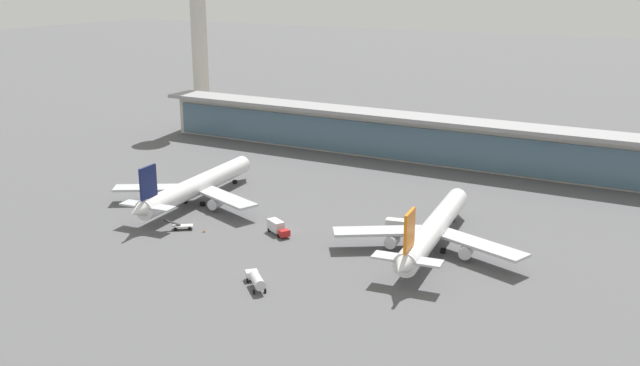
{
  "coord_description": "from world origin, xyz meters",
  "views": [
    {
      "loc": [
        88.07,
        -137.78,
        59.23
      ],
      "look_at": [
        0.0,
        19.51,
        6.92
      ],
      "focal_mm": 40.87,
      "sensor_mm": 36.0,
      "label": 1
    }
  ],
  "objects_px": {
    "airliner_left_stand": "(196,186)",
    "service_truck_under_wing_red": "(277,227)",
    "airliner_centre_stand": "(433,229)",
    "service_truck_mid_apron_grey": "(399,225)",
    "service_truck_by_tail_white": "(256,279)",
    "service_truck_near_nose_white": "(182,226)",
    "safety_cone_alpha": "(204,231)",
    "control_tower": "(199,21)"
  },
  "relations": [
    {
      "from": "control_tower",
      "to": "safety_cone_alpha",
      "type": "height_order",
      "value": "control_tower"
    },
    {
      "from": "service_truck_under_wing_red",
      "to": "control_tower",
      "type": "relative_size",
      "value": 0.1
    },
    {
      "from": "control_tower",
      "to": "safety_cone_alpha",
      "type": "relative_size",
      "value": 107.63
    },
    {
      "from": "airliner_left_stand",
      "to": "airliner_centre_stand",
      "type": "xyz_separation_m",
      "value": [
        66.91,
        -1.01,
        0.0
      ]
    },
    {
      "from": "airliner_left_stand",
      "to": "service_truck_mid_apron_grey",
      "type": "bearing_deg",
      "value": 5.76
    },
    {
      "from": "airliner_centre_stand",
      "to": "airliner_left_stand",
      "type": "bearing_deg",
      "value": 179.14
    },
    {
      "from": "airliner_left_stand",
      "to": "safety_cone_alpha",
      "type": "height_order",
      "value": "airliner_left_stand"
    },
    {
      "from": "service_truck_mid_apron_grey",
      "to": "safety_cone_alpha",
      "type": "distance_m",
      "value": 46.25
    },
    {
      "from": "airliner_centre_stand",
      "to": "service_truck_mid_apron_grey",
      "type": "height_order",
      "value": "airliner_centre_stand"
    },
    {
      "from": "airliner_left_stand",
      "to": "service_truck_by_tail_white",
      "type": "distance_m",
      "value": 57.65
    },
    {
      "from": "airliner_left_stand",
      "to": "service_truck_mid_apron_grey",
      "type": "xyz_separation_m",
      "value": [
        55.98,
        5.65,
        -3.05
      ]
    },
    {
      "from": "service_truck_mid_apron_grey",
      "to": "service_truck_by_tail_white",
      "type": "relative_size",
      "value": 0.97
    },
    {
      "from": "safety_cone_alpha",
      "to": "airliner_centre_stand",
      "type": "bearing_deg",
      "value": 17.32
    },
    {
      "from": "service_truck_mid_apron_grey",
      "to": "safety_cone_alpha",
      "type": "relative_size",
      "value": 10.88
    },
    {
      "from": "airliner_centre_stand",
      "to": "control_tower",
      "type": "xyz_separation_m",
      "value": [
        -131.3,
        86.18,
        36.28
      ]
    },
    {
      "from": "service_truck_by_tail_white",
      "to": "service_truck_under_wing_red",
      "type": "bearing_deg",
      "value": 114.53
    },
    {
      "from": "airliner_centre_stand",
      "to": "service_truck_near_nose_white",
      "type": "xyz_separation_m",
      "value": [
        -57.02,
        -17.06,
        -3.93
      ]
    },
    {
      "from": "service_truck_near_nose_white",
      "to": "service_truck_mid_apron_grey",
      "type": "relative_size",
      "value": 0.83
    },
    {
      "from": "safety_cone_alpha",
      "to": "service_truck_under_wing_red",
      "type": "bearing_deg",
      "value": 25.42
    },
    {
      "from": "airliner_left_stand",
      "to": "service_truck_under_wing_red",
      "type": "height_order",
      "value": "airliner_left_stand"
    },
    {
      "from": "airliner_left_stand",
      "to": "airliner_centre_stand",
      "type": "distance_m",
      "value": 66.92
    },
    {
      "from": "airliner_left_stand",
      "to": "control_tower",
      "type": "xyz_separation_m",
      "value": [
        -64.39,
        85.17,
        36.28
      ]
    },
    {
      "from": "service_truck_under_wing_red",
      "to": "control_tower",
      "type": "distance_m",
      "value": 140.35
    },
    {
      "from": "airliner_centre_stand",
      "to": "service_truck_under_wing_red",
      "type": "relative_size",
      "value": 7.53
    },
    {
      "from": "airliner_left_stand",
      "to": "service_truck_mid_apron_grey",
      "type": "distance_m",
      "value": 56.34
    },
    {
      "from": "airliner_centre_stand",
      "to": "service_truck_near_nose_white",
      "type": "height_order",
      "value": "airliner_centre_stand"
    },
    {
      "from": "service_truck_under_wing_red",
      "to": "safety_cone_alpha",
      "type": "distance_m",
      "value": 17.6
    },
    {
      "from": "service_truck_near_nose_white",
      "to": "control_tower",
      "type": "distance_m",
      "value": 133.39
    },
    {
      "from": "airliner_left_stand",
      "to": "airliner_centre_stand",
      "type": "bearing_deg",
      "value": -0.86
    },
    {
      "from": "service_truck_near_nose_white",
      "to": "service_truck_by_tail_white",
      "type": "height_order",
      "value": "service_truck_by_tail_white"
    },
    {
      "from": "service_truck_near_nose_white",
      "to": "service_truck_by_tail_white",
      "type": "relative_size",
      "value": 0.8
    },
    {
      "from": "control_tower",
      "to": "airliner_centre_stand",
      "type": "bearing_deg",
      "value": -33.28
    },
    {
      "from": "service_truck_near_nose_white",
      "to": "control_tower",
      "type": "bearing_deg",
      "value": 125.73
    },
    {
      "from": "service_truck_near_nose_white",
      "to": "safety_cone_alpha",
      "type": "xyz_separation_m",
      "value": [
        5.78,
        1.08,
        -0.49
      ]
    },
    {
      "from": "airliner_centre_stand",
      "to": "service_truck_mid_apron_grey",
      "type": "relative_size",
      "value": 7.42
    },
    {
      "from": "service_truck_mid_apron_grey",
      "to": "airliner_left_stand",
      "type": "bearing_deg",
      "value": -174.24
    },
    {
      "from": "airliner_left_stand",
      "to": "service_truck_under_wing_red",
      "type": "relative_size",
      "value": 7.54
    },
    {
      "from": "service_truck_under_wing_red",
      "to": "service_truck_by_tail_white",
      "type": "xyz_separation_m",
      "value": [
        12.58,
        -27.56,
        0.02
      ]
    },
    {
      "from": "airliner_left_stand",
      "to": "service_truck_by_tail_white",
      "type": "height_order",
      "value": "airliner_left_stand"
    },
    {
      "from": "airliner_centre_stand",
      "to": "service_truck_by_tail_white",
      "type": "bearing_deg",
      "value": -122.36
    },
    {
      "from": "service_truck_near_nose_white",
      "to": "service_truck_under_wing_red",
      "type": "xyz_separation_m",
      "value": [
        21.63,
        8.61,
        0.88
      ]
    },
    {
      "from": "service_truck_mid_apron_grey",
      "to": "service_truck_by_tail_white",
      "type": "height_order",
      "value": "service_truck_mid_apron_grey"
    }
  ]
}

